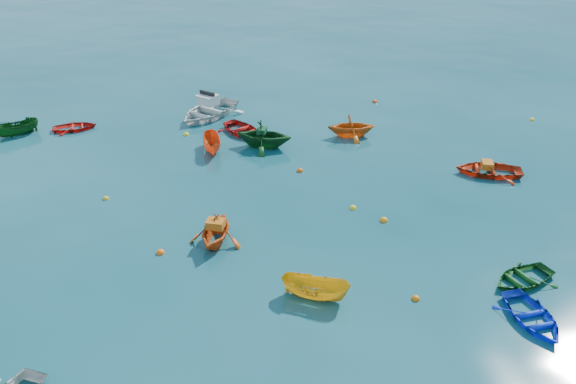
{
  "coord_description": "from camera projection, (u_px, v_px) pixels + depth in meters",
  "views": [
    {
      "loc": [
        -1.99,
        -18.31,
        13.53
      ],
      "look_at": [
        0.0,
        5.0,
        0.4
      ],
      "focal_mm": 35.0,
      "sensor_mm": 36.0,
      "label": 1
    }
  ],
  "objects": [
    {
      "name": "ground",
      "position": [
        299.0,
        261.0,
        22.68
      ],
      "size": [
        160.0,
        160.0,
        0.0
      ],
      "primitive_type": "plane",
      "color": "#093B45",
      "rests_on": "ground"
    },
    {
      "name": "dinghy_blue_se",
      "position": [
        531.0,
        321.0,
        19.62
      ],
      "size": [
        2.4,
        3.07,
        0.58
      ],
      "primitive_type": "imported",
      "rotation": [
        0.0,
        0.0,
        0.15
      ],
      "color": "#112FD4",
      "rests_on": "ground"
    },
    {
      "name": "dinghy_orange_w",
      "position": [
        216.0,
        242.0,
        23.86
      ],
      "size": [
        2.89,
        3.15,
        1.4
      ],
      "primitive_type": "imported",
      "rotation": [
        0.0,
        0.0,
        -0.26
      ],
      "color": "#D85114",
      "rests_on": "ground"
    },
    {
      "name": "sampan_yellow_mid",
      "position": [
        315.0,
        298.0,
        20.7
      ],
      "size": [
        2.76,
        1.84,
        1.0
      ],
      "primitive_type": "imported",
      "rotation": [
        0.0,
        0.0,
        1.2
      ],
      "color": "gold",
      "rests_on": "ground"
    },
    {
      "name": "dinghy_green_e",
      "position": [
        522.0,
        281.0,
        21.53
      ],
      "size": [
        3.19,
        2.77,
        0.55
      ],
      "primitive_type": "imported",
      "rotation": [
        0.0,
        0.0,
        -1.19
      ],
      "color": "#124F1A",
      "rests_on": "ground"
    },
    {
      "name": "dinghy_red_nw",
      "position": [
        75.0,
        130.0,
        34.51
      ],
      "size": [
        2.88,
        2.3,
        0.54
      ],
      "primitive_type": "imported",
      "rotation": [
        0.0,
        0.0,
        1.76
      ],
      "color": "red",
      "rests_on": "ground"
    },
    {
      "name": "sampan_orange_n",
      "position": [
        213.0,
        151.0,
        31.85
      ],
      "size": [
        1.24,
        2.67,
        1.0
      ],
      "primitive_type": "imported",
      "rotation": [
        0.0,
        0.0,
        0.1
      ],
      "color": "#F14C16",
      "rests_on": "ground"
    },
    {
      "name": "dinghy_green_n",
      "position": [
        264.0,
        147.0,
        32.29
      ],
      "size": [
        3.86,
        3.57,
        1.68
      ],
      "primitive_type": "imported",
      "rotation": [
        0.0,
        0.0,
        1.27
      ],
      "color": "#0F4319",
      "rests_on": "ground"
    },
    {
      "name": "dinghy_red_ne",
      "position": [
        487.0,
        174.0,
        29.35
      ],
      "size": [
        3.82,
        3.11,
        0.7
      ],
      "primitive_type": "imported",
      "rotation": [
        0.0,
        0.0,
        -1.8
      ],
      "color": "red",
      "rests_on": "ground"
    },
    {
      "name": "dinghy_red_far",
      "position": [
        242.0,
        133.0,
        34.02
      ],
      "size": [
        3.61,
        3.87,
        0.65
      ],
      "primitive_type": "imported",
      "rotation": [
        0.0,
        0.0,
        0.58
      ],
      "color": "#B9130F",
      "rests_on": "ground"
    },
    {
      "name": "dinghy_orange_far",
      "position": [
        351.0,
        136.0,
        33.63
      ],
      "size": [
        2.83,
        2.44,
        1.48
      ],
      "primitive_type": "imported",
      "rotation": [
        0.0,
        0.0,
        1.56
      ],
      "color": "#D05D13",
      "rests_on": "ground"
    },
    {
      "name": "sampan_green_far",
      "position": [
        18.0,
        135.0,
        33.78
      ],
      "size": [
        2.74,
        2.16,
        1.01
      ],
      "primitive_type": "imported",
      "rotation": [
        0.0,
        0.0,
        -1.04
      ],
      "color": "#104514",
      "rests_on": "ground"
    },
    {
      "name": "motorboat_white",
      "position": [
        209.0,
        116.0,
        36.47
      ],
      "size": [
        5.55,
        5.78,
        1.58
      ],
      "primitive_type": "imported",
      "rotation": [
        0.0,
        0.0,
        -0.66
      ],
      "color": "silver",
      "rests_on": "ground"
    },
    {
      "name": "tarp_orange_a",
      "position": [
        215.0,
        224.0,
        23.47
      ],
      "size": [
        0.85,
        0.72,
        0.36
      ],
      "primitive_type": "cube",
      "rotation": [
        0.0,
        0.0,
        -0.26
      ],
      "color": "#CB6314",
      "rests_on": "dinghy_orange_w"
    },
    {
      "name": "tarp_green_b",
      "position": [
        262.0,
        131.0,
        31.82
      ],
      "size": [
        0.65,
        0.75,
        0.31
      ],
      "primitive_type": "cube",
      "rotation": [
        0.0,
        0.0,
        1.27
      ],
      "color": "#104121",
      "rests_on": "dinghy_green_n"
    },
    {
      "name": "tarp_orange_b",
      "position": [
        487.0,
        165.0,
        29.1
      ],
      "size": [
        0.7,
        0.83,
        0.35
      ],
      "primitive_type": "cube",
      "rotation": [
        0.0,
        0.0,
        -1.8
      ],
      "color": "#CC6414",
      "rests_on": "dinghy_red_ne"
    },
    {
      "name": "buoy_or_a",
      "position": [
        161.0,
        253.0,
        23.15
      ],
      "size": [
        0.35,
        0.35,
        0.35
      ],
      "primitive_type": "sphere",
      "color": "#FF5A0D",
      "rests_on": "ground"
    },
    {
      "name": "buoy_or_b",
      "position": [
        416.0,
        299.0,
        20.62
      ],
      "size": [
        0.32,
        0.32,
        0.32
      ],
      "primitive_type": "sphere",
      "color": "#D0670B",
      "rests_on": "ground"
    },
    {
      "name": "buoy_ye_b",
      "position": [
        106.0,
        199.0,
        27.05
      ],
      "size": [
        0.3,
        0.3,
        0.3
      ],
      "primitive_type": "sphere",
      "color": "gold",
      "rests_on": "ground"
    },
    {
      "name": "buoy_or_c",
      "position": [
        300.0,
        171.0,
        29.6
      ],
      "size": [
        0.35,
        0.35,
        0.35
      ],
      "primitive_type": "sphere",
      "color": "#D7510B",
      "rests_on": "ground"
    },
    {
      "name": "buoy_ye_c",
      "position": [
        353.0,
        208.0,
        26.29
      ],
      "size": [
        0.32,
        0.32,
        0.32
      ],
      "primitive_type": "sphere",
      "color": "yellow",
      "rests_on": "ground"
    },
    {
      "name": "buoy_or_d",
      "position": [
        384.0,
        221.0,
        25.32
      ],
      "size": [
        0.37,
        0.37,
        0.37
      ],
      "primitive_type": "sphere",
      "color": "orange",
      "rests_on": "ground"
    },
    {
      "name": "buoy_ye_d",
      "position": [
        186.0,
        135.0,
        33.78
      ],
      "size": [
        0.35,
        0.35,
        0.35
      ],
      "primitive_type": "sphere",
      "color": "yellow",
      "rests_on": "ground"
    },
    {
      "name": "buoy_or_e",
      "position": [
        375.0,
        102.0,
        38.73
      ],
      "size": [
        0.37,
        0.37,
        0.37
      ],
      "primitive_type": "sphere",
      "color": "#E94C0C",
      "rests_on": "ground"
    },
    {
      "name": "buoy_ye_e",
      "position": [
        532.0,
        120.0,
        35.83
      ],
      "size": [
        0.33,
        0.33,
        0.33
      ],
      "primitive_type": "sphere",
      "color": "yellow",
      "rests_on": "ground"
    }
  ]
}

